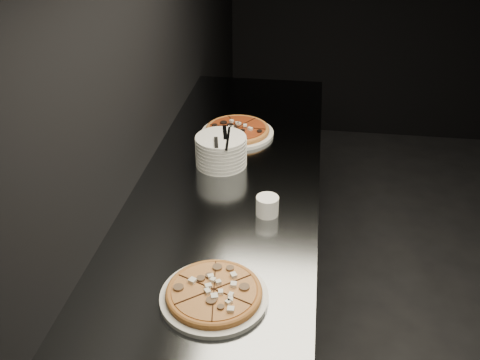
# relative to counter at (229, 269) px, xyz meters

# --- Properties ---
(wall_left) EXTENTS (0.02, 5.00, 2.80)m
(wall_left) POSITION_rel_counter_xyz_m (-0.37, 0.00, 0.94)
(wall_left) COLOR black
(wall_left) RESTS_ON floor
(counter) EXTENTS (0.74, 2.44, 0.92)m
(counter) POSITION_rel_counter_xyz_m (0.00, 0.00, 0.00)
(counter) COLOR slate
(counter) RESTS_ON floor
(pizza_mushroom) EXTENTS (0.38, 0.38, 0.04)m
(pizza_mushroom) POSITION_rel_counter_xyz_m (0.07, -0.67, 0.48)
(pizza_mushroom) COLOR silver
(pizza_mushroom) RESTS_ON counter
(pizza_tomato) EXTENTS (0.35, 0.35, 0.04)m
(pizza_tomato) POSITION_rel_counter_xyz_m (-0.03, 0.45, 0.48)
(pizza_tomato) COLOR silver
(pizza_tomato) RESTS_ON counter
(plate_stack) EXTENTS (0.22, 0.22, 0.13)m
(plate_stack) POSITION_rel_counter_xyz_m (-0.05, 0.15, 0.52)
(plate_stack) COLOR silver
(plate_stack) RESTS_ON counter
(cutlery) EXTENTS (0.07, 0.23, 0.01)m
(cutlery) POSITION_rel_counter_xyz_m (-0.05, 0.13, 0.59)
(cutlery) COLOR #B5B7BC
(cutlery) RESTS_ON plate_stack
(ramekin) EXTENTS (0.08, 0.08, 0.07)m
(ramekin) POSITION_rel_counter_xyz_m (0.18, -0.20, 0.50)
(ramekin) COLOR white
(ramekin) RESTS_ON counter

